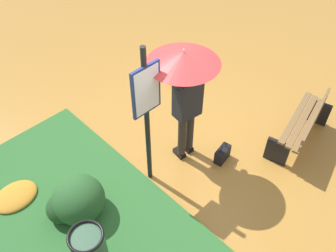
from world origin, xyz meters
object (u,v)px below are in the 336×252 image
(info_sign_post, at_px, (147,106))
(handbag, at_px, (222,154))
(park_bench, at_px, (304,124))
(person_with_umbrella, at_px, (185,79))

(info_sign_post, distance_m, handbag, 1.77)
(handbag, bearing_deg, park_bench, 151.80)
(person_with_umbrella, relative_size, info_sign_post, 0.89)
(person_with_umbrella, bearing_deg, handbag, 129.75)
(info_sign_post, distance_m, park_bench, 2.76)
(park_bench, bearing_deg, info_sign_post, -27.86)
(info_sign_post, bearing_deg, person_with_umbrella, 175.22)
(person_with_umbrella, height_order, park_bench, person_with_umbrella)
(person_with_umbrella, height_order, handbag, person_with_umbrella)
(info_sign_post, xyz_separation_m, park_bench, (-2.26, 1.19, -1.04))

